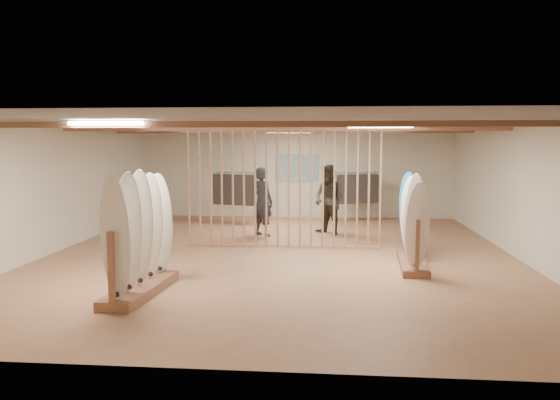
# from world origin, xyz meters

# --- Properties ---
(floor) EXTENTS (12.00, 12.00, 0.00)m
(floor) POSITION_xyz_m (0.00, 0.00, 0.00)
(floor) COLOR #B07955
(floor) RESTS_ON ground
(ceiling) EXTENTS (12.00, 12.00, 0.00)m
(ceiling) POSITION_xyz_m (0.00, 0.00, 2.80)
(ceiling) COLOR gray
(ceiling) RESTS_ON ground
(wall_back) EXTENTS (12.00, 0.00, 12.00)m
(wall_back) POSITION_xyz_m (0.00, 6.00, 1.40)
(wall_back) COLOR beige
(wall_back) RESTS_ON ground
(wall_front) EXTENTS (12.00, 0.00, 12.00)m
(wall_front) POSITION_xyz_m (0.00, -6.00, 1.40)
(wall_front) COLOR beige
(wall_front) RESTS_ON ground
(wall_left) EXTENTS (0.00, 12.00, 12.00)m
(wall_left) POSITION_xyz_m (-5.00, 0.00, 1.40)
(wall_left) COLOR beige
(wall_left) RESTS_ON ground
(wall_right) EXTENTS (0.00, 12.00, 12.00)m
(wall_right) POSITION_xyz_m (5.00, 0.00, 1.40)
(wall_right) COLOR beige
(wall_right) RESTS_ON ground
(ceiling_slats) EXTENTS (9.50, 6.12, 0.10)m
(ceiling_slats) POSITION_xyz_m (0.00, 0.00, 2.72)
(ceiling_slats) COLOR brown
(ceiling_slats) RESTS_ON ground
(light_panels) EXTENTS (1.20, 0.35, 0.06)m
(light_panels) POSITION_xyz_m (0.00, 0.00, 2.74)
(light_panels) COLOR white
(light_panels) RESTS_ON ground
(bamboo_partition) EXTENTS (4.45, 0.05, 2.78)m
(bamboo_partition) POSITION_xyz_m (0.00, 0.80, 1.40)
(bamboo_partition) COLOR #AC7B53
(bamboo_partition) RESTS_ON ground
(poster) EXTENTS (1.40, 0.03, 0.90)m
(poster) POSITION_xyz_m (0.00, 5.98, 1.60)
(poster) COLOR teal
(poster) RESTS_ON ground
(rack_left) EXTENTS (0.69, 2.10, 1.97)m
(rack_left) POSITION_xyz_m (-1.97, -3.20, 0.67)
(rack_left) COLOR brown
(rack_left) RESTS_ON floor
(rack_right) EXTENTS (0.64, 2.24, 1.78)m
(rack_right) POSITION_xyz_m (2.70, -0.74, 0.61)
(rack_right) COLOR brown
(rack_right) RESTS_ON floor
(clothing_rack_a) EXTENTS (1.43, 0.75, 1.59)m
(clothing_rack_a) POSITION_xyz_m (-1.68, 4.30, 1.04)
(clothing_rack_a) COLOR silver
(clothing_rack_a) RESTS_ON floor
(clothing_rack_b) EXTENTS (1.38, 0.78, 1.54)m
(clothing_rack_b) POSITION_xyz_m (1.87, 5.19, 1.00)
(clothing_rack_b) COLOR silver
(clothing_rack_b) RESTS_ON floor
(shopper_a) EXTENTS (0.89, 0.84, 2.03)m
(shopper_a) POSITION_xyz_m (-0.68, 2.39, 1.02)
(shopper_a) COLOR #26272E
(shopper_a) RESTS_ON floor
(shopper_b) EXTENTS (1.28, 1.27, 2.10)m
(shopper_b) POSITION_xyz_m (1.05, 2.72, 1.05)
(shopper_b) COLOR #2F2C25
(shopper_b) RESTS_ON floor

